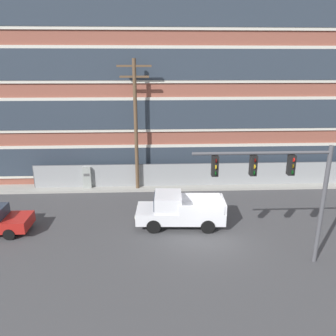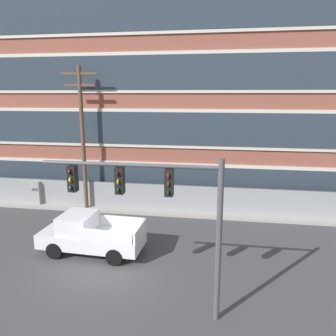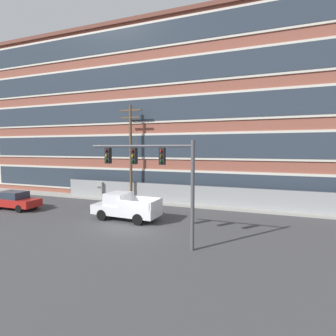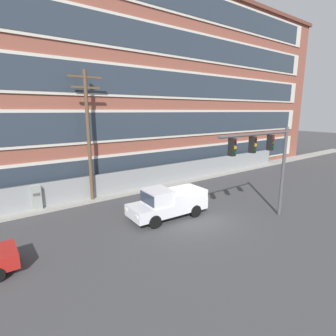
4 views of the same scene
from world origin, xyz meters
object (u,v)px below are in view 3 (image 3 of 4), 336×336
sedan_red (14,200)px  utility_pole_near_corner (131,149)px  pickup_truck_white (125,207)px  electrical_cabinet (100,190)px  traffic_signal_mast (157,169)px

sedan_red → utility_pole_near_corner: utility_pole_near_corner is taller
pickup_truck_white → sedan_red: bearing=-177.5°
utility_pole_near_corner → sedan_red: bearing=-141.8°
pickup_truck_white → electrical_cabinet: 8.85m
utility_pole_near_corner → pickup_truck_white: bearing=-65.8°
traffic_signal_mast → utility_pole_near_corner: size_ratio=0.65×
pickup_truck_white → utility_pole_near_corner: utility_pole_near_corner is taller
sedan_red → utility_pole_near_corner: (8.07, 6.34, 4.40)m
utility_pole_near_corner → traffic_signal_mast: bearing=-55.0°
traffic_signal_mast → sedan_red: traffic_signal_mast is taller
utility_pole_near_corner → electrical_cabinet: size_ratio=5.35×
sedan_red → electrical_cabinet: size_ratio=2.57×
sedan_red → utility_pole_near_corner: 11.16m
traffic_signal_mast → pickup_truck_white: traffic_signal_mast is taller
traffic_signal_mast → utility_pole_near_corner: 12.09m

